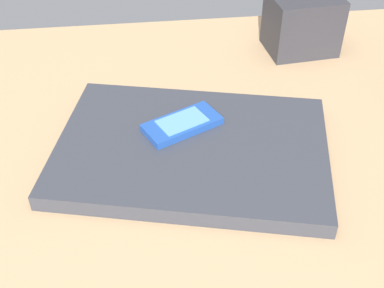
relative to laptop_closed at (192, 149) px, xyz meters
The scene contains 4 objects.
desk_surface 3.72cm from the laptop_closed, ahead, with size 120.00×80.00×3.00cm, color tan.
laptop_closed is the anchor object (origin of this frame).
cell_phone_on_laptop 3.97cm from the laptop_closed, 75.47° to the right, with size 11.45×8.90×1.12cm.
desk_organizer 34.60cm from the laptop_closed, 130.21° to the right, with size 11.46×9.00×9.82cm, color #2D2D33.
Camera 1 is at (3.49, 49.97, 46.84)cm, focal length 47.01 mm.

